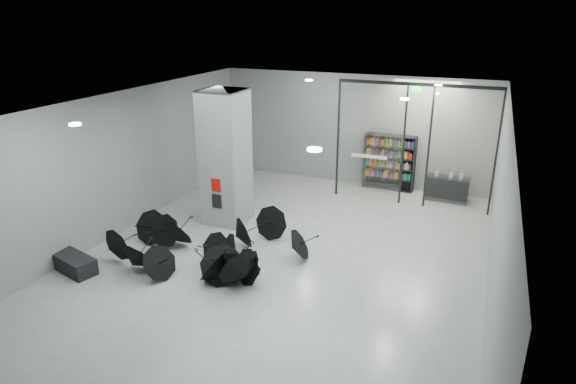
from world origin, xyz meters
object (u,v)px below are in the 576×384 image
at_px(bookshelf, 389,162).
at_px(umbrella_cluster, 209,254).
at_px(shop_counter, 447,189).
at_px(bench, 73,263).
at_px(column, 225,158).

distance_m(bookshelf, umbrella_cluster, 8.07).
bearing_deg(shop_counter, umbrella_cluster, -122.82).
distance_m(shop_counter, umbrella_cluster, 8.68).
height_order(shop_counter, umbrella_cluster, umbrella_cluster).
distance_m(bench, shop_counter, 11.75).
distance_m(bench, bookshelf, 10.82).
bearing_deg(shop_counter, column, -141.35).
relative_size(column, bench, 3.10).
height_order(bench, shop_counter, shop_counter).
distance_m(column, bench, 5.03).
relative_size(bookshelf, shop_counter, 1.44).
height_order(column, bench, column).
bearing_deg(bench, bookshelf, 71.61).
xyz_separation_m(bench, bookshelf, (5.96, 9.00, 0.79)).
xyz_separation_m(column, shop_counter, (6.03, 4.33, -1.59)).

